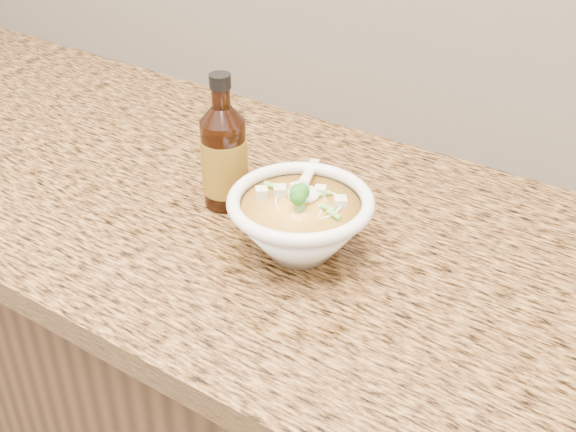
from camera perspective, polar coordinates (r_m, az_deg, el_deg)
The scene contains 4 objects.
cabinet at distance 1.39m, azimuth -0.98°, elevation -15.97°, with size 4.00×0.65×0.86m, color black.
counter_slab at distance 1.09m, azimuth -1.20°, elevation -0.40°, with size 4.00×0.68×0.04m, color #A6773C.
soup_bowl at distance 0.97m, azimuth 1.00°, elevation -0.57°, with size 0.20×0.22×0.11m.
hot_sauce_bottle at distance 1.06m, azimuth -5.06°, elevation 4.63°, with size 0.08×0.08×0.21m.
Camera 1 is at (0.52, 0.93, 1.49)m, focal length 45.00 mm.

